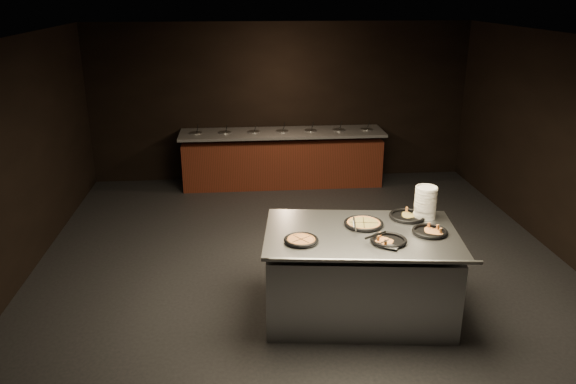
% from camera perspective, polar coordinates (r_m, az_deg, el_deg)
% --- Properties ---
extents(room, '(7.02, 8.02, 2.92)m').
position_cam_1_polar(room, '(6.67, 1.85, 2.64)').
color(room, black).
rests_on(room, ground).
extents(salad_bar, '(3.70, 0.83, 1.18)m').
position_cam_1_polar(salad_bar, '(10.35, -0.57, 3.11)').
color(salad_bar, maroon).
rests_on(salad_bar, ground).
extents(serving_counter, '(2.19, 1.55, 0.99)m').
position_cam_1_polar(serving_counter, '(6.28, 7.25, -8.39)').
color(serving_counter, '#B1B4B8').
rests_on(serving_counter, ground).
extents(plate_stack, '(0.25, 0.25, 0.36)m').
position_cam_1_polar(plate_stack, '(6.51, 13.79, -1.04)').
color(plate_stack, white).
rests_on(plate_stack, serving_counter).
extents(pan_veggie_whole, '(0.36, 0.36, 0.04)m').
position_cam_1_polar(pan_veggie_whole, '(5.78, 1.34, -4.90)').
color(pan_veggie_whole, black).
rests_on(pan_veggie_whole, serving_counter).
extents(pan_cheese_whole, '(0.43, 0.43, 0.04)m').
position_cam_1_polar(pan_cheese_whole, '(6.23, 7.69, -3.17)').
color(pan_cheese_whole, black).
rests_on(pan_cheese_whole, serving_counter).
extents(pan_cheese_slices_a, '(0.41, 0.41, 0.04)m').
position_cam_1_polar(pan_cheese_slices_a, '(6.51, 12.02, -2.40)').
color(pan_cheese_slices_a, black).
rests_on(pan_cheese_slices_a, serving_counter).
extents(pan_cheese_slices_b, '(0.38, 0.38, 0.04)m').
position_cam_1_polar(pan_cheese_slices_b, '(5.86, 10.18, -4.84)').
color(pan_cheese_slices_b, black).
rests_on(pan_cheese_slices_b, serving_counter).
extents(pan_veggie_slices, '(0.38, 0.38, 0.04)m').
position_cam_1_polar(pan_veggie_slices, '(6.16, 14.20, -3.90)').
color(pan_veggie_slices, black).
rests_on(pan_veggie_slices, serving_counter).
extents(server_left, '(0.09, 0.29, 0.14)m').
position_cam_1_polar(server_left, '(6.07, 6.73, -3.28)').
color(server_left, '#B1B4B8').
rests_on(server_left, serving_counter).
extents(server_right, '(0.33, 0.24, 0.18)m').
position_cam_1_polar(server_right, '(5.72, 9.31, -4.69)').
color(server_right, '#B1B4B8').
rests_on(server_right, serving_counter).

